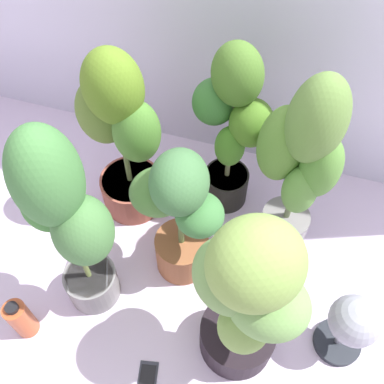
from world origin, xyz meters
TOP-DOWN VIEW (x-y plane):
  - ground_plane at (0.00, 0.00)m, footprint 8.00×8.00m
  - potted_plant_back_left at (-0.35, 0.39)m, footprint 0.38×0.27m
  - potted_plant_front_left at (-0.32, -0.09)m, footprint 0.38×0.30m
  - potted_plant_back_center at (0.06, 0.54)m, footprint 0.37×0.28m
  - potted_plant_front_right at (0.28, -0.13)m, footprint 0.42×0.38m
  - potted_plant_back_right at (0.34, 0.39)m, footprint 0.33×0.28m
  - potted_plant_center at (-0.03, 0.15)m, footprint 0.42×0.29m
  - cell_phone at (-0.00, -0.35)m, footprint 0.10×0.16m
  - floor_fan at (0.65, -0.01)m, footprint 0.26×0.26m
  - nutrient_bottle at (-0.52, -0.30)m, footprint 0.08×0.08m

SIDE VIEW (x-z plane):
  - ground_plane at x=0.00m, z-range 0.00..0.00m
  - cell_phone at x=0.00m, z-range 0.00..0.01m
  - nutrient_bottle at x=-0.52m, z-range -0.01..0.21m
  - floor_fan at x=0.65m, z-range 0.05..0.38m
  - potted_plant_center at x=-0.03m, z-range 0.04..0.73m
  - potted_plant_back_left at x=-0.35m, z-range 0.03..0.88m
  - potted_plant_front_right at x=0.28m, z-range 0.06..0.87m
  - potted_plant_back_center at x=0.06m, z-range 0.05..0.90m
  - potted_plant_back_right at x=0.34m, z-range 0.07..0.98m
  - potted_plant_front_left at x=-0.32m, z-range 0.09..1.04m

